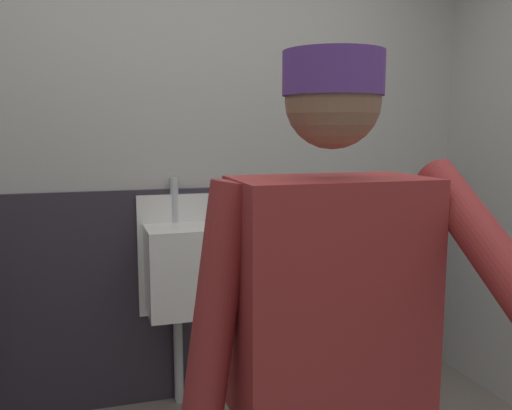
% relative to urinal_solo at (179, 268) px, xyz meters
% --- Properties ---
extents(wall_back, '(3.84, 0.12, 2.76)m').
position_rel_urinal_solo_xyz_m(wall_back, '(0.10, 0.22, 0.61)').
color(wall_back, '#B2B2AD').
rests_on(wall_back, ground_plane).
extents(wainscot_band_back, '(3.24, 0.03, 1.18)m').
position_rel_urinal_solo_xyz_m(wainscot_band_back, '(0.10, 0.14, -0.19)').
color(wainscot_band_back, '#2D2833').
rests_on(wainscot_band_back, ground_plane).
extents(urinal_solo, '(0.40, 0.34, 1.24)m').
position_rel_urinal_solo_xyz_m(urinal_solo, '(0.00, 0.00, 0.00)').
color(urinal_solo, white).
rests_on(urinal_solo, ground_plane).
extents(person, '(0.64, 0.60, 1.65)m').
position_rel_urinal_solo_xyz_m(person, '(0.07, -1.69, 0.19)').
color(person, '#2D3342').
rests_on(person, ground_plane).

